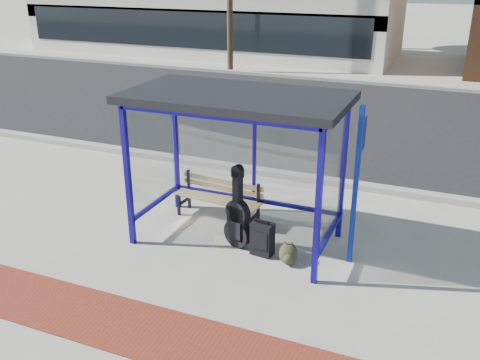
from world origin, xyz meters
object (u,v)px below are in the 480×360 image
at_px(guitar_bag, 238,219).
at_px(suitcase, 262,239).
at_px(bench, 219,196).
at_px(backpack, 288,254).

relative_size(guitar_bag, suitcase, 2.23).
height_order(bench, guitar_bag, guitar_bag).
relative_size(bench, suitcase, 2.77).
bearing_deg(backpack, guitar_bag, 149.26).
relative_size(bench, guitar_bag, 1.24).
height_order(guitar_bag, suitcase, guitar_bag).
bearing_deg(bench, suitcase, -32.84).
distance_m(bench, suitcase, 1.47).
bearing_deg(bench, backpack, -26.82).
xyz_separation_m(bench, guitar_bag, (0.69, -0.81, 0.05)).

